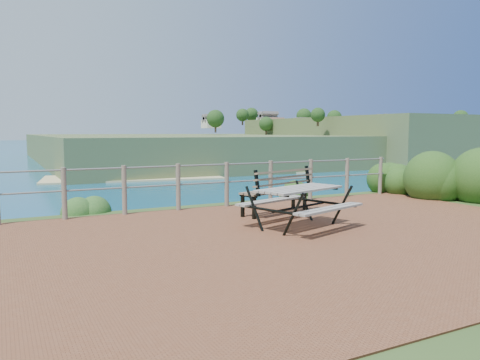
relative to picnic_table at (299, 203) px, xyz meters
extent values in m
cube|color=brown|center=(-0.13, -0.67, -0.45)|extent=(10.00, 7.00, 0.12)
plane|color=#15697F|center=(-0.13, 199.33, -0.45)|extent=(1200.00, 1200.00, 0.00)
cylinder|color=#6B5B4C|center=(-3.58, 2.68, 0.07)|extent=(0.10, 0.10, 1.00)
cylinder|color=#6B5B4C|center=(-2.43, 2.68, 0.07)|extent=(0.10, 0.10, 1.00)
cylinder|color=#6B5B4C|center=(-1.28, 2.68, 0.07)|extent=(0.10, 0.10, 1.00)
cylinder|color=#6B5B4C|center=(-0.13, 2.68, 0.07)|extent=(0.10, 0.10, 1.00)
cylinder|color=#6B5B4C|center=(1.02, 2.68, 0.07)|extent=(0.10, 0.10, 1.00)
cylinder|color=#6B5B4C|center=(2.17, 2.68, 0.07)|extent=(0.10, 0.10, 1.00)
cylinder|color=#6B5B4C|center=(3.32, 2.68, 0.07)|extent=(0.10, 0.10, 1.00)
cylinder|color=#6B5B4C|center=(4.47, 2.68, 0.07)|extent=(0.10, 0.10, 1.00)
cylinder|color=slate|center=(-0.13, 2.68, 0.52)|extent=(9.40, 0.04, 0.04)
cylinder|color=slate|center=(-0.13, 2.68, 0.12)|extent=(9.40, 0.04, 0.04)
cube|color=#46592C|center=(139.87, 209.33, -6.45)|extent=(260.00, 180.00, 12.00)
cube|color=#46592C|center=(199.87, 169.33, -2.45)|extent=(160.00, 120.00, 20.00)
cube|color=#C8BC88|center=(129.87, 124.33, -12.20)|extent=(209.53, 114.73, 0.50)
cube|color=gray|center=(0.00, 0.00, 0.25)|extent=(1.79, 1.15, 0.04)
cube|color=gray|center=(0.00, 0.00, -0.02)|extent=(1.66, 0.73, 0.04)
cube|color=gray|center=(0.00, 0.00, -0.02)|extent=(1.66, 0.73, 0.04)
cylinder|color=black|center=(0.00, 0.00, -0.07)|extent=(1.38, 0.47, 0.04)
cube|color=brown|center=(0.37, 1.42, 0.04)|extent=(1.75, 0.90, 0.04)
cube|color=brown|center=(0.37, 1.42, 0.33)|extent=(1.66, 0.62, 0.39)
cube|color=black|center=(0.37, 1.42, -0.20)|extent=(0.07, 0.08, 0.47)
cube|color=black|center=(0.37, 1.42, -0.20)|extent=(0.07, 0.08, 0.47)
cube|color=black|center=(0.37, 1.42, -0.20)|extent=(0.07, 0.08, 0.47)
cube|color=black|center=(0.37, 1.42, -0.20)|extent=(0.07, 0.08, 0.47)
ellipsoid|color=#194114|center=(5.34, 1.14, -0.45)|extent=(1.56, 1.56, 2.21)
ellipsoid|color=#194114|center=(5.14, 2.92, -0.45)|extent=(1.15, 1.15, 1.64)
ellipsoid|color=#1B491B|center=(-3.12, 3.45, -0.45)|extent=(0.76, 0.76, 0.50)
ellipsoid|color=#194114|center=(2.29, 3.56, -0.45)|extent=(0.82, 0.82, 0.58)
camera|label=1|loc=(-4.64, -6.74, 1.25)|focal=35.00mm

